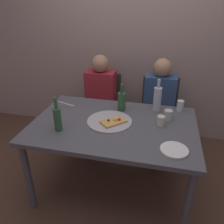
{
  "coord_description": "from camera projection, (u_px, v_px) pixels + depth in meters",
  "views": [
    {
      "loc": [
        0.39,
        -1.72,
        1.78
      ],
      "look_at": [
        -0.04,
        0.12,
        0.81
      ],
      "focal_mm": 36.28,
      "sensor_mm": 36.0,
      "label": 1
    }
  ],
  "objects": [
    {
      "name": "dining_table",
      "position": [
        114.0,
        131.0,
        2.07
      ],
      "size": [
        1.47,
        0.97,
        0.76
      ],
      "color": "#4C4C51",
      "rests_on": "ground_plane"
    },
    {
      "name": "pizza_tray",
      "position": [
        109.0,
        121.0,
        2.06
      ],
      "size": [
        0.41,
        0.41,
        0.01
      ],
      "primitive_type": "cylinder",
      "color": "#ADADB2",
      "rests_on": "dining_table"
    },
    {
      "name": "table_knife",
      "position": [
        66.0,
        104.0,
        2.4
      ],
      "size": [
        0.22,
        0.09,
        0.01
      ],
      "primitive_type": "cube",
      "rotation": [
        0.0,
        0.0,
        5.96
      ],
      "color": "#B7B7BC",
      "rests_on": "dining_table"
    },
    {
      "name": "water_bottle",
      "position": [
        122.0,
        101.0,
        2.24
      ],
      "size": [
        0.08,
        0.08,
        0.27
      ],
      "color": "#2D5133",
      "rests_on": "dining_table"
    },
    {
      "name": "chair_left",
      "position": [
        102.0,
        104.0,
        2.99
      ],
      "size": [
        0.44,
        0.44,
        0.9
      ],
      "rotation": [
        0.0,
        0.0,
        3.14
      ],
      "color": "#2D3833",
      "rests_on": "ground_plane"
    },
    {
      "name": "tumbler_far",
      "position": [
        180.0,
        106.0,
        2.24
      ],
      "size": [
        0.07,
        0.07,
        0.11
      ],
      "primitive_type": "cylinder",
      "color": "silver",
      "rests_on": "dining_table"
    },
    {
      "name": "ground_plane",
      "position": [
        113.0,
        185.0,
        2.39
      ],
      "size": [
        8.0,
        8.0,
        0.0
      ],
      "primitive_type": "plane",
      "color": "#513828"
    },
    {
      "name": "guest_in_beanie",
      "position": [
        159.0,
        105.0,
        2.65
      ],
      "size": [
        0.36,
        0.56,
        1.17
      ],
      "rotation": [
        0.0,
        0.0,
        3.14
      ],
      "color": "navy",
      "rests_on": "ground_plane"
    },
    {
      "name": "pizza_slice_last",
      "position": [
        114.0,
        121.0,
        2.02
      ],
      "size": [
        0.25,
        0.25,
        0.05
      ],
      "color": "tan",
      "rests_on": "pizza_tray"
    },
    {
      "name": "beer_bottle",
      "position": [
        157.0,
        98.0,
        2.22
      ],
      "size": [
        0.08,
        0.08,
        0.32
      ],
      "color": "#B2BCC1",
      "rests_on": "dining_table"
    },
    {
      "name": "tumbler_near",
      "position": [
        161.0,
        121.0,
        1.99
      ],
      "size": [
        0.07,
        0.07,
        0.09
      ],
      "primitive_type": "cylinder",
      "color": "beige",
      "rests_on": "dining_table"
    },
    {
      "name": "plate_stack",
      "position": [
        174.0,
        150.0,
        1.67
      ],
      "size": [
        0.21,
        0.21,
        0.02
      ],
      "primitive_type": "cylinder",
      "color": "white",
      "rests_on": "dining_table"
    },
    {
      "name": "wine_bottle",
      "position": [
        58.0,
        118.0,
        1.89
      ],
      "size": [
        0.07,
        0.07,
        0.3
      ],
      "color": "#2D5133",
      "rests_on": "dining_table"
    },
    {
      "name": "wine_glass",
      "position": [
        168.0,
        115.0,
        2.08
      ],
      "size": [
        0.08,
        0.08,
        0.09
      ],
      "primitive_type": "cylinder",
      "color": "#B7C6BC",
      "rests_on": "dining_table"
    },
    {
      "name": "guest_in_sweater",
      "position": [
        99.0,
        99.0,
        2.8
      ],
      "size": [
        0.36,
        0.56,
        1.17
      ],
      "rotation": [
        0.0,
        0.0,
        3.14
      ],
      "color": "maroon",
      "rests_on": "ground_plane"
    },
    {
      "name": "back_wall",
      "position": [
        135.0,
        39.0,
        2.86
      ],
      "size": [
        6.0,
        0.1,
        2.6
      ],
      "primitive_type": "cube",
      "color": "gray",
      "rests_on": "ground_plane"
    },
    {
      "name": "chair_right",
      "position": [
        158.0,
        109.0,
        2.84
      ],
      "size": [
        0.44,
        0.44,
        0.9
      ],
      "rotation": [
        0.0,
        0.0,
        3.14
      ],
      "color": "#2D3833",
      "rests_on": "ground_plane"
    }
  ]
}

